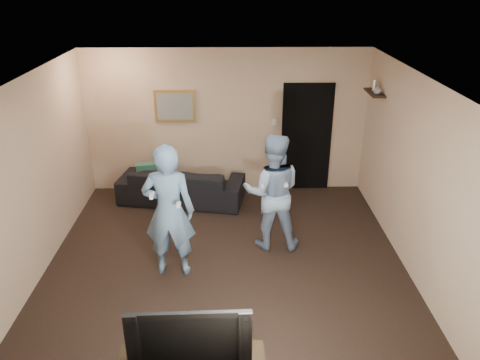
{
  "coord_description": "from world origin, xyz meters",
  "views": [
    {
      "loc": [
        0.09,
        -5.56,
        3.8
      ],
      "look_at": [
        0.2,
        0.3,
        1.15
      ],
      "focal_mm": 35.0,
      "sensor_mm": 36.0,
      "label": 1
    }
  ],
  "objects_px": {
    "sofa": "(182,184)",
    "television": "(190,333)",
    "wii_player_left": "(169,211)",
    "wii_player_right": "(272,192)"
  },
  "relations": [
    {
      "from": "sofa",
      "to": "television",
      "type": "xyz_separation_m",
      "value": [
        0.51,
        -4.26,
        0.5
      ]
    },
    {
      "from": "sofa",
      "to": "television",
      "type": "height_order",
      "value": "television"
    },
    {
      "from": "television",
      "to": "wii_player_left",
      "type": "distance_m",
      "value": 2.15
    },
    {
      "from": "sofa",
      "to": "wii_player_right",
      "type": "bearing_deg",
      "value": 144.31
    },
    {
      "from": "wii_player_left",
      "to": "wii_player_right",
      "type": "bearing_deg",
      "value": 25.03
    },
    {
      "from": "television",
      "to": "wii_player_left",
      "type": "height_order",
      "value": "wii_player_left"
    },
    {
      "from": "sofa",
      "to": "wii_player_left",
      "type": "xyz_separation_m",
      "value": [
        0.07,
        -2.16,
        0.61
      ]
    },
    {
      "from": "wii_player_left",
      "to": "wii_player_right",
      "type": "xyz_separation_m",
      "value": [
        1.4,
        0.65,
        -0.05
      ]
    },
    {
      "from": "television",
      "to": "wii_player_right",
      "type": "distance_m",
      "value": 2.93
    },
    {
      "from": "television",
      "to": "wii_player_right",
      "type": "bearing_deg",
      "value": 69.15
    }
  ]
}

